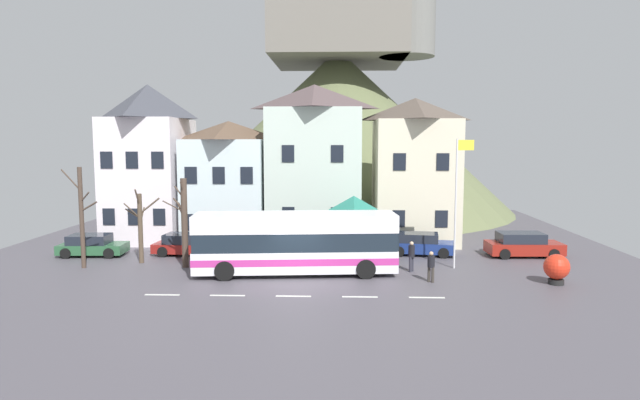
# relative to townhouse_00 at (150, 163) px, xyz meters

# --- Properties ---
(ground_plane) EXTENTS (40.00, 60.00, 0.07)m
(ground_plane) POSITION_rel_townhouse_00_xyz_m (11.43, -12.26, -5.51)
(ground_plane) COLOR #504C54
(townhouse_00) EXTENTS (5.05, 6.59, 10.96)m
(townhouse_00) POSITION_rel_townhouse_00_xyz_m (0.00, 0.00, 0.00)
(townhouse_00) COLOR white
(townhouse_00) RESTS_ON ground_plane
(townhouse_01) EXTENTS (5.47, 6.69, 8.40)m
(townhouse_01) POSITION_rel_townhouse_00_xyz_m (5.67, 0.05, -1.28)
(townhouse_01) COLOR silver
(townhouse_01) RESTS_ON ground_plane
(townhouse_02) EXTENTS (6.31, 5.27, 10.83)m
(townhouse_02) POSITION_rel_townhouse_00_xyz_m (11.76, -0.66, -0.06)
(townhouse_02) COLOR silver
(townhouse_02) RESTS_ON ground_plane
(townhouse_03) EXTENTS (5.48, 6.30, 9.95)m
(townhouse_03) POSITION_rel_townhouse_00_xyz_m (18.69, -0.15, -0.50)
(townhouse_03) COLOR beige
(townhouse_03) RESTS_ON ground_plane
(hilltop_castle) EXTENTS (34.79, 34.79, 23.96)m
(hilltop_castle) POSITION_rel_townhouse_00_xyz_m (13.37, 17.38, 3.28)
(hilltop_castle) COLOR #616A45
(hilltop_castle) RESTS_ON ground_plane
(transit_bus) EXTENTS (10.72, 3.49, 3.22)m
(transit_bus) POSITION_rel_townhouse_00_xyz_m (11.19, -10.08, -3.85)
(transit_bus) COLOR white
(transit_bus) RESTS_ON ground_plane
(bus_shelter) EXTENTS (3.60, 3.60, 3.83)m
(bus_shelter) POSITION_rel_townhouse_00_xyz_m (14.33, -6.77, -2.38)
(bus_shelter) COLOR #473D33
(bus_shelter) RESTS_ON ground_plane
(parked_car_00) EXTENTS (4.58, 2.15, 1.30)m
(parked_car_00) POSITION_rel_townhouse_00_xyz_m (4.27, -5.46, -4.84)
(parked_car_00) COLOR maroon
(parked_car_00) RESTS_ON ground_plane
(parked_car_01) EXTENTS (3.98, 2.07, 1.30)m
(parked_car_01) POSITION_rel_townhouse_00_xyz_m (-1.66, -5.91, -4.84)
(parked_car_01) COLOR #295836
(parked_car_01) RESTS_ON ground_plane
(parked_car_02) EXTENTS (4.19, 2.28, 1.35)m
(parked_car_02) POSITION_rel_townhouse_00_xyz_m (18.49, -4.92, -4.82)
(parked_car_02) COLOR navy
(parked_car_02) RESTS_ON ground_plane
(parked_car_03) EXTENTS (4.46, 2.11, 1.46)m
(parked_car_03) POSITION_rel_townhouse_00_xyz_m (24.68, -5.16, -4.77)
(parked_car_03) COLOR maroon
(parked_car_03) RESTS_ON ground_plane
(pedestrian_00) EXTENTS (0.36, 0.36, 1.59)m
(pedestrian_00) POSITION_rel_townhouse_00_xyz_m (15.91, -7.76, -4.59)
(pedestrian_00) COLOR #2D2D38
(pedestrian_00) RESTS_ON ground_plane
(pedestrian_01) EXTENTS (0.36, 0.36, 1.55)m
(pedestrian_01) POSITION_rel_townhouse_00_xyz_m (18.05, -11.54, -4.59)
(pedestrian_01) COLOR #38332D
(pedestrian_01) RESTS_ON ground_plane
(pedestrian_02) EXTENTS (0.34, 0.34, 1.65)m
(pedestrian_02) POSITION_rel_townhouse_00_xyz_m (17.37, -9.36, -4.56)
(pedestrian_02) COLOR #2D2D38
(pedestrian_02) RESTS_ON ground_plane
(public_bench) EXTENTS (1.57, 0.48, 0.87)m
(public_bench) POSITION_rel_townhouse_00_xyz_m (15.37, -4.99, -5.01)
(public_bench) COLOR #473828
(public_bench) RESTS_ON ground_plane
(flagpole) EXTENTS (0.95, 0.10, 7.12)m
(flagpole) POSITION_rel_townhouse_00_xyz_m (19.91, -8.46, -1.35)
(flagpole) COLOR silver
(flagpole) RESTS_ON ground_plane
(harbour_buoy) EXTENTS (1.24, 1.24, 1.49)m
(harbour_buoy) POSITION_rel_townhouse_00_xyz_m (24.12, -11.70, -4.66)
(harbour_buoy) COLOR black
(harbour_buoy) RESTS_ON ground_plane
(bare_tree_00) EXTENTS (2.03, 1.41, 4.33)m
(bare_tree_00) POSITION_rel_townhouse_00_xyz_m (2.10, -7.78, -3.32)
(bare_tree_00) COLOR brown
(bare_tree_00) RESTS_ON ground_plane
(bare_tree_01) EXTENTS (1.39, 1.12, 4.95)m
(bare_tree_01) POSITION_rel_townhouse_00_xyz_m (4.93, -8.76, -2.93)
(bare_tree_01) COLOR #47382D
(bare_tree_01) RESTS_ON ground_plane
(bare_tree_02) EXTENTS (2.05, 1.22, 5.58)m
(bare_tree_02) POSITION_rel_townhouse_00_xyz_m (-0.65, -9.10, -2.57)
(bare_tree_02) COLOR #47382D
(bare_tree_02) RESTS_ON ground_plane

